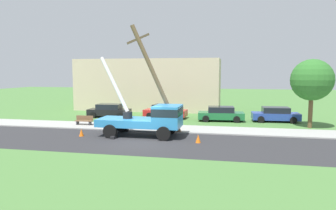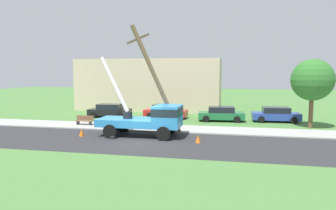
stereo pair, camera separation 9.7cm
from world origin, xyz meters
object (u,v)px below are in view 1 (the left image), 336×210
Objects in this scene: traffic_cone_behind at (81,133)px; park_bench at (84,121)px; traffic_cone_ahead at (198,139)px; parked_sedan_black at (109,111)px; parked_sedan_green at (221,114)px; roadside_tree_near at (312,80)px; utility_truck at (151,118)px; parked_sedan_blue at (275,114)px; leaning_utility_pole at (156,79)px; parked_sedan_red at (165,111)px.

traffic_cone_behind is 4.67m from park_bench.
traffic_cone_ahead and traffic_cone_behind have the same top height.
parked_sedan_black is at bearing 136.06° from traffic_cone_ahead.
traffic_cone_behind is 0.12× the size of parked_sedan_green.
park_bench is 20.04m from roadside_tree_near.
utility_truck is at bearing -25.18° from park_bench.
utility_truck reaches higher than parked_sedan_green.
parked_sedan_black is 16.90m from parked_sedan_blue.
traffic_cone_behind is (-5.08, -0.97, -1.13)m from utility_truck.
roadside_tree_near is at bearing 22.67° from leaning_utility_pole.
traffic_cone_behind is 9.91m from parked_sedan_black.
parked_sedan_red reaches higher than park_bench.
utility_truck is at bearing 10.77° from traffic_cone_behind.
utility_truck is 0.81× the size of leaning_utility_pole.
traffic_cone_ahead is at bearing -23.63° from park_bench.
parked_sedan_blue reaches higher than traffic_cone_behind.
roadside_tree_near is at bearing 26.38° from utility_truck.
parked_sedan_blue is (6.36, 10.45, 0.43)m from traffic_cone_ahead.
parked_sedan_black is 0.76× the size of roadside_tree_near.
roadside_tree_near is at bearing 22.17° from traffic_cone_behind.
parked_sedan_green is (4.71, 7.43, -3.55)m from leaning_utility_pole.
traffic_cone_ahead is at bearing -43.94° from parked_sedan_black.
parked_sedan_red is (4.21, 10.31, 0.43)m from traffic_cone_behind.
leaning_utility_pole is 1.87× the size of parked_sedan_black.
leaning_utility_pole is 13.22m from parked_sedan_blue.
leaning_utility_pole is 5.22× the size of park_bench.
utility_truck is 1.51× the size of parked_sedan_blue.
leaning_utility_pole is 1.85× the size of parked_sedan_red.
traffic_cone_ahead is (3.68, -1.38, -1.13)m from utility_truck.
roadside_tree_near is (2.45, -2.87, 3.38)m from parked_sedan_blue.
traffic_cone_ahead is at bearing -139.29° from roadside_tree_near.
parked_sedan_blue is 18.00m from park_bench.
parked_sedan_blue is (5.18, 0.59, 0.00)m from parked_sedan_green.
traffic_cone_behind is 11.14m from parked_sedan_red.
utility_truck is 3.04m from leaning_utility_pole.
parked_sedan_black is at bearing 172.42° from roadside_tree_near.
parked_sedan_blue reaches higher than traffic_cone_ahead.
leaning_utility_pole is at bearing -157.33° from roadside_tree_near.
leaning_utility_pole is (0.16, 1.04, 2.85)m from utility_truck.
parked_sedan_blue is at bearing 58.66° from traffic_cone_ahead.
utility_truck is 9.41m from parked_sedan_red.
parked_sedan_black is 5.49m from park_bench.
traffic_cone_ahead is 1.00× the size of traffic_cone_behind.
parked_sedan_blue is (10.92, -0.28, 0.00)m from parked_sedan_red.
parked_sedan_green is 2.83× the size of park_bench.
utility_truck is 4.09m from traffic_cone_ahead.
parked_sedan_blue reaches higher than park_bench.
utility_truck is 4.23× the size of park_bench.
park_bench reaches higher than traffic_cone_ahead.
traffic_cone_behind is at bearing -65.77° from park_bench.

